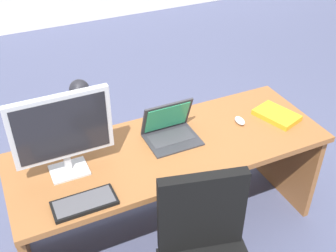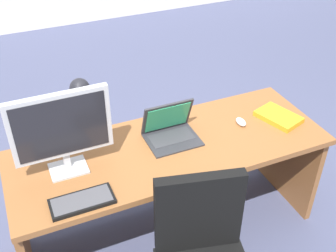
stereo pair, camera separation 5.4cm
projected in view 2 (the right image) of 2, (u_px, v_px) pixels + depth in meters
ground at (107, 117)px, 3.99m from camera, size 12.00×12.00×0.00m
desk at (167, 167)px, 2.61m from camera, size 1.88×0.68×0.72m
monitor at (61, 128)px, 2.12m from camera, size 0.52×0.16×0.48m
laptop at (169, 127)px, 2.49m from camera, size 0.31×0.25×0.23m
keyboard at (82, 201)px, 2.07m from camera, size 0.32×0.14×0.02m
mouse at (241, 122)px, 2.62m from camera, size 0.05×0.09×0.04m
desk_lamp at (81, 97)px, 2.30m from camera, size 0.12×0.14×0.43m
book at (278, 117)px, 2.67m from camera, size 0.25×0.31×0.03m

